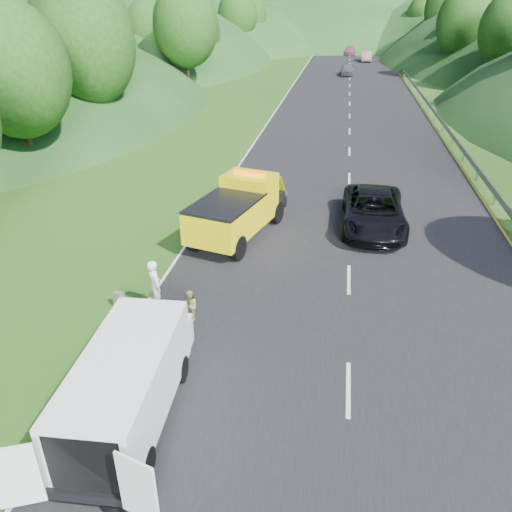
% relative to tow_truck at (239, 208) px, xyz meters
% --- Properties ---
extents(ground, '(320.00, 320.00, 0.00)m').
position_rel_tow_truck_xyz_m(ground, '(1.86, -7.26, -1.27)').
color(ground, '#38661E').
rests_on(ground, ground).
extents(road_surface, '(14.00, 200.00, 0.02)m').
position_rel_tow_truck_xyz_m(road_surface, '(4.86, 32.74, -1.26)').
color(road_surface, black).
rests_on(road_surface, ground).
extents(guardrail, '(0.06, 140.00, 1.52)m').
position_rel_tow_truck_xyz_m(guardrail, '(12.16, 45.24, -1.27)').
color(guardrail, gray).
rests_on(guardrail, ground).
extents(tree_line_left, '(14.00, 140.00, 14.00)m').
position_rel_tow_truck_xyz_m(tree_line_left, '(-17.14, 52.74, -1.27)').
color(tree_line_left, '#2E601C').
rests_on(tree_line_left, ground).
extents(tree_line_right, '(14.00, 140.00, 14.00)m').
position_rel_tow_truck_xyz_m(tree_line_right, '(24.86, 52.74, -1.27)').
color(tree_line_right, '#2E601C').
rests_on(tree_line_right, ground).
extents(hills_backdrop, '(201.00, 288.60, 44.00)m').
position_rel_tow_truck_xyz_m(hills_backdrop, '(8.36, 127.44, -1.27)').
color(hills_backdrop, '#2D5B23').
rests_on(hills_backdrop, ground).
extents(tow_truck, '(3.68, 6.41, 2.60)m').
position_rel_tow_truck_xyz_m(tow_truck, '(0.00, 0.00, 0.00)').
color(tow_truck, black).
rests_on(tow_truck, ground).
extents(white_van, '(3.24, 6.03, 2.10)m').
position_rel_tow_truck_xyz_m(white_van, '(-0.46, -11.18, -0.08)').
color(white_van, black).
rests_on(white_van, ground).
extents(woman, '(0.79, 0.83, 1.85)m').
position_rel_tow_truck_xyz_m(woman, '(-1.55, -6.38, -1.27)').
color(woman, white).
rests_on(woman, ground).
extents(child, '(0.64, 0.66, 1.08)m').
position_rel_tow_truck_xyz_m(child, '(-0.25, -6.80, -1.27)').
color(child, tan).
rests_on(child, ground).
extents(worker, '(1.22, 0.86, 1.72)m').
position_rel_tow_truck_xyz_m(worker, '(-0.15, -11.83, -1.27)').
color(worker, black).
rests_on(worker, ground).
extents(suitcase, '(0.40, 0.30, 0.57)m').
position_rel_tow_truck_xyz_m(suitcase, '(-2.88, -6.42, -0.99)').
color(suitcase, '#66604C').
rests_on(suitcase, ground).
extents(spare_tire, '(0.65, 0.65, 0.20)m').
position_rel_tow_truck_xyz_m(spare_tire, '(0.07, -13.50, -1.27)').
color(spare_tire, black).
rests_on(spare_tire, ground).
extents(passing_suv, '(2.75, 5.93, 1.65)m').
position_rel_tow_truck_xyz_m(passing_suv, '(5.89, 1.77, -1.27)').
color(passing_suv, black).
rests_on(passing_suv, ground).
extents(dist_car_a, '(1.70, 4.22, 1.44)m').
position_rel_tow_truck_xyz_m(dist_car_a, '(4.43, 54.00, -1.27)').
color(dist_car_a, '#4A494E').
rests_on(dist_car_a, ground).
extents(dist_car_b, '(1.71, 4.89, 1.61)m').
position_rel_tow_truck_xyz_m(dist_car_b, '(7.52, 72.52, -1.27)').
color(dist_car_b, '#835759').
rests_on(dist_car_b, ground).
extents(dist_car_c, '(2.11, 5.19, 1.51)m').
position_rel_tow_truck_xyz_m(dist_car_c, '(4.84, 83.85, -1.27)').
color(dist_car_c, '#8D465F').
rests_on(dist_car_c, ground).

